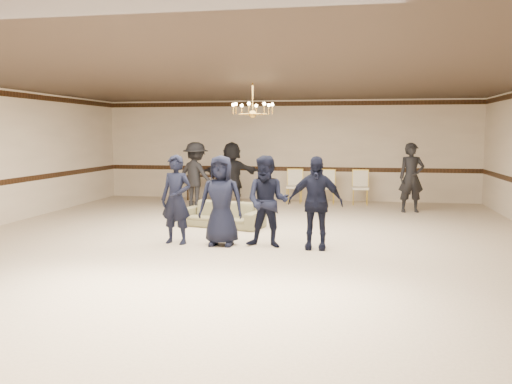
# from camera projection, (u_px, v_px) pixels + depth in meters

# --- Properties ---
(room) EXTENTS (12.01, 14.01, 3.21)m
(room) POSITION_uv_depth(u_px,v_px,m) (243.00, 162.00, 10.43)
(room) COLOR beige
(room) RESTS_ON ground
(chair_rail) EXTENTS (12.00, 0.02, 0.14)m
(chair_rail) POSITION_uv_depth(u_px,v_px,m) (287.00, 169.00, 17.32)
(chair_rail) COLOR black
(chair_rail) RESTS_ON wall_back
(crown_molding) EXTENTS (12.00, 0.02, 0.14)m
(crown_molding) POSITION_uv_depth(u_px,v_px,m) (287.00, 104.00, 17.09)
(crown_molding) COLOR black
(crown_molding) RESTS_ON wall_back
(chandelier) EXTENTS (0.94, 0.94, 0.89)m
(chandelier) POSITION_uv_depth(u_px,v_px,m) (253.00, 99.00, 11.26)
(chandelier) COLOR #BA8C3B
(chandelier) RESTS_ON ceiling
(boy_a) EXTENTS (0.70, 0.52, 1.74)m
(boy_a) POSITION_uv_depth(u_px,v_px,m) (176.00, 200.00, 10.44)
(boy_a) COLOR black
(boy_a) RESTS_ON floor
(boy_b) EXTENTS (0.86, 0.57, 1.74)m
(boy_b) POSITION_uv_depth(u_px,v_px,m) (221.00, 201.00, 10.28)
(boy_b) COLOR black
(boy_b) RESTS_ON floor
(boy_c) EXTENTS (0.91, 0.74, 1.74)m
(boy_c) POSITION_uv_depth(u_px,v_px,m) (267.00, 202.00, 10.12)
(boy_c) COLOR black
(boy_c) RESTS_ON floor
(boy_d) EXTENTS (1.02, 0.44, 1.74)m
(boy_d) POSITION_uv_depth(u_px,v_px,m) (315.00, 203.00, 9.96)
(boy_d) COLOR black
(boy_d) RESTS_ON floor
(settee) EXTENTS (2.07, 1.22, 0.57)m
(settee) POSITION_uv_depth(u_px,v_px,m) (222.00, 214.00, 12.39)
(settee) COLOR #74704D
(settee) RESTS_ON floor
(adult_left) EXTENTS (1.40, 1.14, 1.89)m
(adult_left) POSITION_uv_depth(u_px,v_px,m) (196.00, 175.00, 15.35)
(adult_left) COLOR black
(adult_left) RESTS_ON floor
(adult_mid) EXTENTS (1.84, 1.04, 1.89)m
(adult_mid) POSITION_uv_depth(u_px,v_px,m) (232.00, 174.00, 15.88)
(adult_mid) COLOR black
(adult_mid) RESTS_ON floor
(adult_right) EXTENTS (0.76, 0.57, 1.89)m
(adult_right) POSITION_uv_depth(u_px,v_px,m) (411.00, 178.00, 14.58)
(adult_right) COLOR black
(adult_right) RESTS_ON floor
(banquet_chair_left) EXTENTS (0.53, 0.53, 1.02)m
(banquet_chair_left) POSITION_uv_depth(u_px,v_px,m) (294.00, 187.00, 16.52)
(banquet_chair_left) COLOR #F5EBCE
(banquet_chair_left) RESTS_ON floor
(banquet_chair_mid) EXTENTS (0.53, 0.53, 1.02)m
(banquet_chair_mid) POSITION_uv_depth(u_px,v_px,m) (327.00, 187.00, 16.34)
(banquet_chair_mid) COLOR #F5EBCE
(banquet_chair_mid) RESTS_ON floor
(banquet_chair_right) EXTENTS (0.52, 0.52, 1.02)m
(banquet_chair_right) POSITION_uv_depth(u_px,v_px,m) (360.00, 188.00, 16.17)
(banquet_chair_right) COLOR #F5EBCE
(banquet_chair_right) RESTS_ON floor
(console_table) EXTENTS (0.99, 0.47, 0.82)m
(console_table) POSITION_uv_depth(u_px,v_px,m) (202.00, 187.00, 17.26)
(console_table) COLOR black
(console_table) RESTS_ON floor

